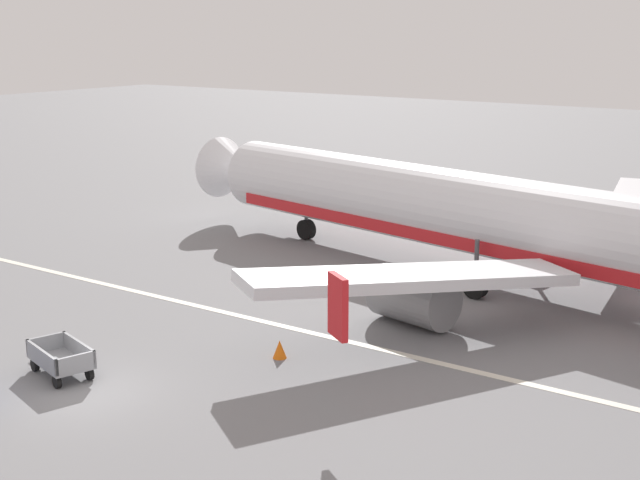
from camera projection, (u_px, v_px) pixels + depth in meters
ground_plane at (88, 393)px, 28.45m from camera, size 220.00×220.00×0.00m
apron_stripe at (259, 321)px, 35.43m from camera, size 120.00×0.36×0.01m
airplane at (480, 216)px, 40.15m from camera, size 37.48×30.28×11.34m
baggage_cart_second_in_row at (61, 358)px, 29.78m from camera, size 3.61×2.05×1.07m
traffic_cone_near_plane at (280, 349)px, 31.39m from camera, size 0.50×0.50×0.65m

